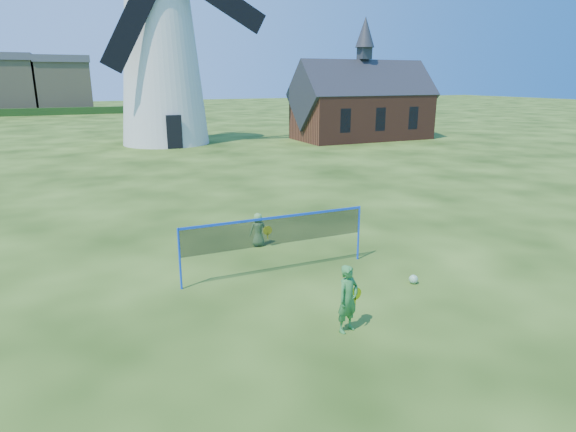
# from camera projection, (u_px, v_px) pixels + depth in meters

# --- Properties ---
(ground) EXTENTS (220.00, 220.00, 0.00)m
(ground) POSITION_uv_depth(u_px,v_px,m) (289.00, 278.00, 12.52)
(ground) COLOR black
(ground) RESTS_ON ground
(windmill) EXTENTS (14.94, 6.58, 20.17)m
(windmill) POSITION_uv_depth(u_px,v_px,m) (161.00, 51.00, 36.47)
(windmill) COLOR silver
(windmill) RESTS_ON ground
(chapel) EXTENTS (11.48, 5.57, 9.71)m
(chapel) POSITION_uv_depth(u_px,v_px,m) (362.00, 106.00, 40.59)
(chapel) COLOR brown
(chapel) RESTS_ON ground
(badminton_net) EXTENTS (5.05, 0.05, 1.55)m
(badminton_net) POSITION_uv_depth(u_px,v_px,m) (276.00, 232.00, 12.54)
(badminton_net) COLOR blue
(badminton_net) RESTS_ON ground
(player_girl) EXTENTS (0.71, 0.47, 1.40)m
(player_girl) POSITION_uv_depth(u_px,v_px,m) (348.00, 299.00, 9.72)
(player_girl) COLOR #327D38
(player_girl) RESTS_ON ground
(player_boy) EXTENTS (0.63, 0.42, 1.03)m
(player_boy) POSITION_uv_depth(u_px,v_px,m) (258.00, 230.00, 14.78)
(player_boy) COLOR #5D9849
(player_boy) RESTS_ON ground
(play_ball) EXTENTS (0.22, 0.22, 0.22)m
(play_ball) POSITION_uv_depth(u_px,v_px,m) (413.00, 279.00, 12.16)
(play_ball) COLOR green
(play_ball) RESTS_ON ground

